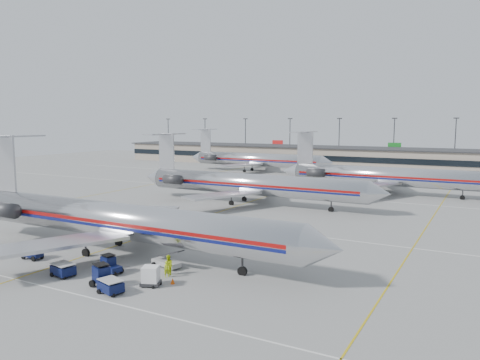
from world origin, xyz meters
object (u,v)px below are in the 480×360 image
Objects in this scene: tug_center at (110,265)px; belt_loader at (167,262)px; jet_second_row at (248,184)px; jet_foreground at (116,220)px; uld_container at (151,276)px.

belt_loader reaches higher than tug_center.
tug_center is (5.71, -39.03, -2.69)m from jet_second_row.
uld_container is at bearing -32.68° from jet_foreground.
jet_foreground is 11.87m from uld_container.
belt_loader is (9.25, -34.97, -2.96)m from jet_second_row.
tug_center is 5.56m from uld_container.
jet_foreground is 20.21× the size of tug_center.
uld_container is at bearing -74.26° from jet_second_row.
uld_container is at bearing 5.42° from tug_center.
jet_foreground is 12.23× the size of belt_loader.
jet_foreground is at bearing 124.46° from uld_container.
uld_container is (9.72, -6.23, -2.78)m from jet_foreground.
jet_second_row is 19.38× the size of tug_center.
jet_foreground is 7.44m from tug_center.
uld_container is (5.51, -0.79, 0.05)m from tug_center.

